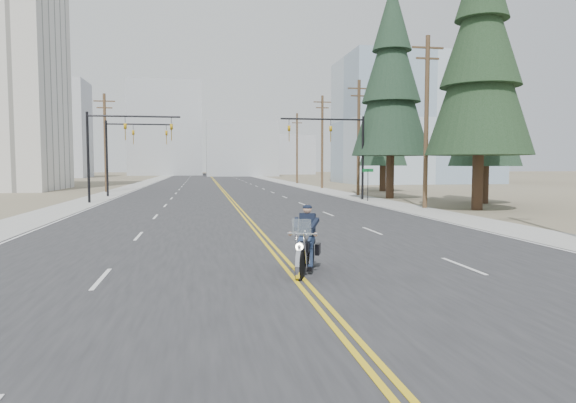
# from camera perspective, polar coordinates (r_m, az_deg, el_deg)

# --- Properties ---
(ground_plane) EXTENTS (400.00, 400.00, 0.00)m
(ground_plane) POSITION_cam_1_polar(r_m,az_deg,el_deg) (10.33, 4.56, -12.48)
(ground_plane) COLOR #776D56
(ground_plane) RESTS_ON ground
(road) EXTENTS (20.00, 200.00, 0.01)m
(road) POSITION_cam_1_polar(r_m,az_deg,el_deg) (79.69, -7.87, 1.95)
(road) COLOR #303033
(road) RESTS_ON ground
(sidewalk_left) EXTENTS (3.00, 200.00, 0.01)m
(sidewalk_left) POSITION_cam_1_polar(r_m,az_deg,el_deg) (80.16, -16.12, 1.84)
(sidewalk_left) COLOR #A5A5A0
(sidewalk_left) RESTS_ON ground
(sidewalk_right) EXTENTS (3.00, 200.00, 0.01)m
(sidewalk_right) POSITION_cam_1_polar(r_m,az_deg,el_deg) (80.86, 0.31, 2.02)
(sidewalk_right) COLOR #A5A5A0
(sidewalk_right) RESTS_ON ground
(traffic_mast_left) EXTENTS (7.10, 0.26, 7.00)m
(traffic_mast_left) POSITION_cam_1_polar(r_m,az_deg,el_deg) (42.15, -18.66, 6.60)
(traffic_mast_left) COLOR black
(traffic_mast_left) RESTS_ON ground
(traffic_mast_right) EXTENTS (7.10, 0.26, 7.00)m
(traffic_mast_right) POSITION_cam_1_polar(r_m,az_deg,el_deg) (43.18, 5.76, 6.73)
(traffic_mast_right) COLOR black
(traffic_mast_right) RESTS_ON ground
(traffic_mast_far) EXTENTS (6.10, 0.26, 7.00)m
(traffic_mast_far) POSITION_cam_1_polar(r_m,az_deg,el_deg) (50.11, -17.60, 6.12)
(traffic_mast_far) COLOR black
(traffic_mast_far) RESTS_ON ground
(street_sign) EXTENTS (0.90, 0.06, 2.62)m
(street_sign) POSITION_cam_1_polar(r_m,az_deg,el_deg) (41.77, 8.87, 2.49)
(street_sign) COLOR black
(street_sign) RESTS_ON ground
(utility_pole_b) EXTENTS (2.20, 0.30, 11.50)m
(utility_pole_b) POSITION_cam_1_polar(r_m,az_deg,el_deg) (35.99, 15.13, 8.81)
(utility_pole_b) COLOR brown
(utility_pole_b) RESTS_ON ground
(utility_pole_c) EXTENTS (2.20, 0.30, 11.00)m
(utility_pole_c) POSITION_cam_1_polar(r_m,az_deg,el_deg) (49.96, 7.85, 7.26)
(utility_pole_c) COLOR brown
(utility_pole_c) RESTS_ON ground
(utility_pole_d) EXTENTS (2.20, 0.30, 11.50)m
(utility_pole_d) POSITION_cam_1_polar(r_m,az_deg,el_deg) (64.43, 3.82, 6.80)
(utility_pole_d) COLOR brown
(utility_pole_d) RESTS_ON ground
(utility_pole_e) EXTENTS (2.20, 0.30, 11.00)m
(utility_pole_e) POSITION_cam_1_polar(r_m,az_deg,el_deg) (81.03, 1.01, 6.07)
(utility_pole_e) COLOR brown
(utility_pole_e) RESTS_ON ground
(utility_pole_left) EXTENTS (2.20, 0.30, 10.50)m
(utility_pole_left) POSITION_cam_1_polar(r_m,az_deg,el_deg) (58.52, -19.64, 6.35)
(utility_pole_left) COLOR brown
(utility_pole_left) RESTS_ON ground
(glass_building) EXTENTS (24.00, 16.00, 20.00)m
(glass_building) POSITION_cam_1_polar(r_m,az_deg,el_deg) (87.01, 13.88, 8.64)
(glass_building) COLOR #9EB5CC
(glass_building) RESTS_ON ground
(haze_bldg_a) EXTENTS (14.00, 12.00, 22.00)m
(haze_bldg_a) POSITION_cam_1_polar(r_m,az_deg,el_deg) (129.03, -24.43, 7.32)
(haze_bldg_a) COLOR #B7BCC6
(haze_bldg_a) RESTS_ON ground
(haze_bldg_b) EXTENTS (18.00, 14.00, 14.00)m
(haze_bldg_b) POSITION_cam_1_polar(r_m,az_deg,el_deg) (135.06, -5.22, 5.81)
(haze_bldg_b) COLOR #ADB2B7
(haze_bldg_b) RESTS_ON ground
(haze_bldg_c) EXTENTS (16.00, 12.00, 18.00)m
(haze_bldg_c) POSITION_cam_1_polar(r_m,az_deg,el_deg) (127.05, 9.97, 6.78)
(haze_bldg_c) COLOR #B7BCC6
(haze_bldg_c) RESTS_ON ground
(haze_bldg_d) EXTENTS (20.00, 15.00, 26.00)m
(haze_bldg_d) POSITION_cam_1_polar(r_m,az_deg,el_deg) (150.24, -13.38, 7.83)
(haze_bldg_d) COLOR #ADB2B7
(haze_bldg_d) RESTS_ON ground
(haze_bldg_e) EXTENTS (14.00, 14.00, 12.00)m
(haze_bldg_e) POSITION_cam_1_polar(r_m,az_deg,el_deg) (161.97, 0.13, 5.19)
(haze_bldg_e) COLOR #B7BCC6
(haze_bldg_e) RESTS_ON ground
(haze_bldg_f) EXTENTS (12.00, 12.00, 16.00)m
(haze_bldg_f) POSITION_cam_1_polar(r_m,az_deg,el_deg) (147.56, -28.57, 5.57)
(haze_bldg_f) COLOR #ADB2B7
(haze_bldg_f) RESTS_ON ground
(motorcyclist) EXTENTS (1.79, 2.58, 1.85)m
(motorcyclist) POSITION_cam_1_polar(r_m,az_deg,el_deg) (13.93, 1.95, -4.24)
(motorcyclist) COLOR black
(motorcyclist) RESTS_ON ground
(conifer_near) EXTENTS (6.74, 6.74, 17.85)m
(conifer_near) POSITION_cam_1_polar(r_m,az_deg,el_deg) (36.29, 20.66, 15.45)
(conifer_near) COLOR #382619
(conifer_near) RESTS_ON ground
(conifer_mid) EXTENTS (5.34, 5.34, 14.25)m
(conifer_mid) POSITION_cam_1_polar(r_m,az_deg,el_deg) (42.13, 21.17, 10.97)
(conifer_mid) COLOR #382619
(conifer_mid) RESTS_ON ground
(conifer_tall) EXTENTS (6.74, 6.74, 18.72)m
(conifer_tall) POSITION_cam_1_polar(r_m,az_deg,el_deg) (46.46, 11.42, 13.70)
(conifer_tall) COLOR #382619
(conifer_tall) RESTS_ON ground
(conifer_far) EXTENTS (5.32, 5.32, 14.24)m
(conifer_far) POSITION_cam_1_polar(r_m,az_deg,el_deg) (58.59, 10.56, 9.15)
(conifer_far) COLOR #382619
(conifer_far) RESTS_ON ground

